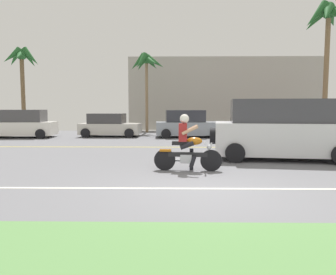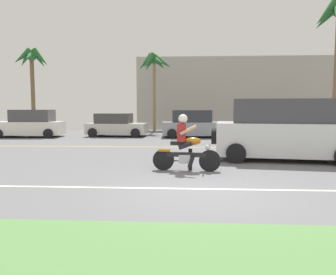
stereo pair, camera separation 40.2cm
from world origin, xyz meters
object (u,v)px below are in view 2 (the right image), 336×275
(parked_car_2, at_px, (194,125))
(parked_car_3, at_px, (287,127))
(parked_car_0, at_px, (30,124))
(palm_tree_1, at_px, (154,65))
(suv_nearby, at_px, (283,131))
(motorcyclist, at_px, (186,147))
(palm_tree_2, at_px, (32,63))
(parked_car_1, at_px, (116,126))

(parked_car_2, relative_size, parked_car_3, 1.07)
(parked_car_0, distance_m, palm_tree_1, 9.28)
(suv_nearby, relative_size, parked_car_0, 1.16)
(suv_nearby, height_order, palm_tree_1, palm_tree_1)
(motorcyclist, relative_size, parked_car_2, 0.47)
(motorcyclist, xyz_separation_m, palm_tree_1, (-2.32, 14.35, 4.14))
(parked_car_2, bearing_deg, suv_nearby, -71.50)
(parked_car_0, height_order, palm_tree_2, palm_tree_2)
(suv_nearby, bearing_deg, palm_tree_2, 140.83)
(motorcyclist, bearing_deg, palm_tree_1, 99.19)
(suv_nearby, distance_m, parked_car_2, 8.88)
(parked_car_1, distance_m, palm_tree_2, 8.52)
(motorcyclist, distance_m, parked_car_1, 11.69)
(suv_nearby, bearing_deg, parked_car_1, 131.22)
(parked_car_3, distance_m, palm_tree_2, 17.87)
(parked_car_2, relative_size, palm_tree_1, 0.72)
(motorcyclist, distance_m, suv_nearby, 3.93)
(parked_car_0, xyz_separation_m, palm_tree_1, (7.17, 4.28, 4.04))
(parked_car_1, bearing_deg, palm_tree_2, 156.09)
(palm_tree_1, bearing_deg, parked_car_2, -53.65)
(suv_nearby, bearing_deg, parked_car_0, 148.15)
(parked_car_2, bearing_deg, motorcyclist, -92.64)
(motorcyclist, height_order, parked_car_2, parked_car_2)
(motorcyclist, relative_size, parked_car_1, 0.51)
(parked_car_0, height_order, parked_car_2, parked_car_0)
(parked_car_1, xyz_separation_m, parked_car_3, (10.11, -1.15, 0.02))
(parked_car_1, height_order, palm_tree_1, palm_tree_1)
(parked_car_2, distance_m, palm_tree_1, 6.23)
(suv_nearby, relative_size, parked_car_3, 1.26)
(suv_nearby, relative_size, parked_car_1, 1.29)
(motorcyclist, bearing_deg, parked_car_3, 59.29)
(parked_car_1, relative_size, parked_car_3, 0.98)
(motorcyclist, xyz_separation_m, parked_car_3, (5.76, 9.70, 0.01))
(suv_nearby, xyz_separation_m, palm_tree_1, (-5.63, 12.24, 3.82))
(parked_car_2, xyz_separation_m, palm_tree_2, (-11.57, 3.30, 4.20))
(parked_car_2, xyz_separation_m, palm_tree_1, (-2.81, 3.82, 4.05))
(parked_car_3, relative_size, palm_tree_2, 0.63)
(parked_car_1, bearing_deg, palm_tree_1, 59.92)
(motorcyclist, xyz_separation_m, parked_car_2, (0.49, 10.53, 0.08))
(suv_nearby, relative_size, palm_tree_2, 0.80)
(parked_car_3, bearing_deg, parked_car_2, 171.05)
(motorcyclist, height_order, parked_car_0, parked_car_0)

